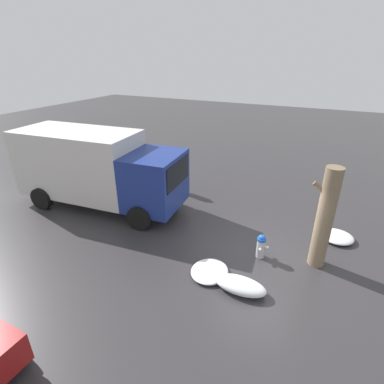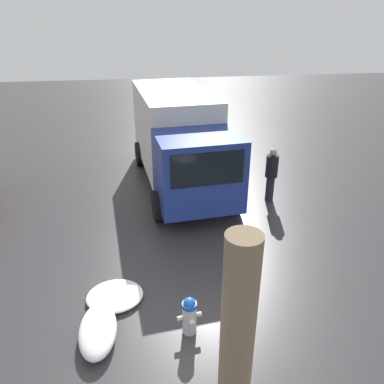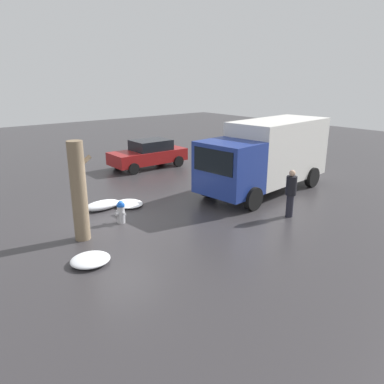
# 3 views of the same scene
# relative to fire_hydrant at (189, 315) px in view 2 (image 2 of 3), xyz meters

# --- Properties ---
(ground_plane) EXTENTS (60.00, 60.00, 0.00)m
(ground_plane) POSITION_rel_fire_hydrant_xyz_m (0.00, 0.00, -0.41)
(ground_plane) COLOR #333033
(fire_hydrant) EXTENTS (0.37, 0.47, 0.79)m
(fire_hydrant) POSITION_rel_fire_hydrant_xyz_m (0.00, 0.00, 0.00)
(fire_hydrant) COLOR #B7B7BC
(fire_hydrant) RESTS_ON ground_plane
(tree_trunk) EXTENTS (0.72, 0.47, 3.09)m
(tree_trunk) POSITION_rel_fire_hydrant_xyz_m (-1.59, -0.42, 1.15)
(tree_trunk) COLOR #7F6B51
(tree_trunk) RESTS_ON ground_plane
(delivery_truck) EXTENTS (6.92, 3.03, 3.05)m
(delivery_truck) POSITION_rel_fire_hydrant_xyz_m (6.88, -0.65, 1.25)
(delivery_truck) COLOR navy
(delivery_truck) RESTS_ON ground_plane
(pedestrian) EXTENTS (0.38, 0.38, 1.73)m
(pedestrian) POSITION_rel_fire_hydrant_xyz_m (5.02, -3.31, 0.53)
(pedestrian) COLOR #23232D
(pedestrian) RESTS_ON ground_plane
(snow_pile_by_hydrant) EXTENTS (1.06, 1.18, 0.17)m
(snow_pile_by_hydrant) POSITION_rel_fire_hydrant_xyz_m (1.12, 1.41, -0.32)
(snow_pile_by_hydrant) COLOR white
(snow_pile_by_hydrant) RESTS_ON ground_plane
(snow_pile_by_tree) EXTENTS (1.40, 0.68, 0.34)m
(snow_pile_by_tree) POSITION_rel_fire_hydrant_xyz_m (0.13, 1.68, -0.24)
(snow_pile_by_tree) COLOR white
(snow_pile_by_tree) RESTS_ON ground_plane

